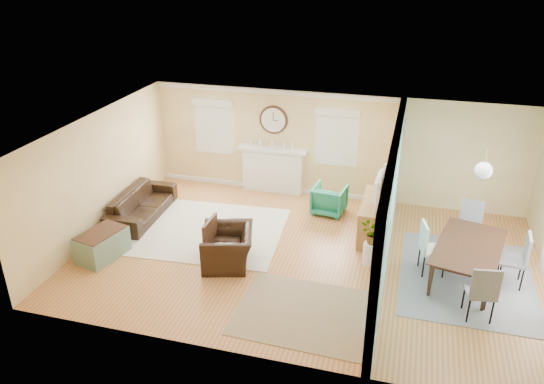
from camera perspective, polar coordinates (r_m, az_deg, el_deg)
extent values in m
plane|color=#AD6734|center=(10.71, 3.73, -6.97)|extent=(9.00, 9.00, 0.00)
cube|color=tan|center=(12.82, 6.70, 4.89)|extent=(9.00, 0.02, 2.60)
cube|color=tan|center=(7.56, -0.84, -10.15)|extent=(9.00, 0.02, 2.60)
cube|color=tan|center=(11.74, -18.10, 1.87)|extent=(0.02, 6.00, 2.60)
cube|color=white|center=(9.60, 4.15, 6.34)|extent=(9.00, 6.00, 0.02)
cube|color=tan|center=(11.22, 12.94, 1.42)|extent=(0.12, 3.20, 2.60)
cube|color=tan|center=(7.77, 11.06, -9.62)|extent=(0.12, 1.00, 2.60)
cube|color=tan|center=(8.49, 12.55, 1.80)|extent=(0.12, 1.80, 0.40)
cube|color=white|center=(9.85, 11.82, -3.16)|extent=(0.04, 0.12, 2.20)
cube|color=white|center=(8.30, 10.79, -8.81)|extent=(0.04, 0.12, 2.20)
cube|color=white|center=(8.57, 11.96, 0.62)|extent=(0.04, 1.92, 0.12)
cube|color=#7AD0C3|center=(9.94, 12.82, -1.71)|extent=(0.02, 6.00, 2.60)
cube|color=white|center=(13.27, 0.06, 2.29)|extent=(1.50, 0.24, 1.10)
cube|color=white|center=(13.04, 0.03, 4.60)|extent=(1.70, 0.30, 0.08)
cube|color=black|center=(13.38, 0.17, 2.25)|extent=(0.85, 0.02, 0.75)
cube|color=gold|center=(13.32, 0.05, 1.76)|extent=(0.85, 0.02, 0.62)
cylinder|color=#4C281A|center=(12.92, 0.17, 7.78)|extent=(0.70, 0.06, 0.70)
cylinder|color=silver|center=(12.88, 0.13, 7.73)|extent=(0.60, 0.01, 0.60)
cube|color=black|center=(12.85, 0.12, 8.15)|extent=(0.02, 0.01, 0.20)
cube|color=black|center=(12.86, 0.38, 7.71)|extent=(0.12, 0.01, 0.02)
cube|color=white|center=(13.49, -6.23, 7.04)|extent=(0.90, 0.03, 1.30)
cube|color=white|center=(13.46, -6.28, 7.00)|extent=(1.00, 0.04, 1.40)
cube|color=beige|center=(13.25, -6.47, 9.54)|extent=(1.05, 0.10, 0.18)
cube|color=white|center=(12.72, 6.97, 5.89)|extent=(0.90, 0.03, 1.30)
cube|color=white|center=(12.69, 6.95, 5.85)|extent=(1.00, 0.04, 1.40)
cube|color=beige|center=(12.46, 7.06, 8.54)|extent=(1.05, 0.10, 0.18)
cylinder|color=gold|center=(9.57, 22.02, 3.52)|extent=(0.02, 0.02, 0.30)
sphere|color=white|center=(9.66, 21.79, 2.14)|extent=(0.30, 0.30, 0.30)
cube|color=beige|center=(11.68, -6.67, -4.17)|extent=(3.29, 2.91, 0.02)
cube|color=#9B7F62|center=(9.22, 3.54, -12.83)|extent=(2.35, 1.94, 0.01)
cube|color=gray|center=(10.69, 20.14, -8.66)|extent=(2.40, 3.00, 0.01)
imported|color=black|center=(12.43, -13.84, -1.30)|extent=(0.93, 2.19, 0.63)
imported|color=black|center=(10.35, -4.78, -5.93)|extent=(1.23, 1.32, 0.72)
imported|color=#126E41|center=(12.32, 6.18, -0.80)|extent=(0.80, 0.82, 0.67)
cube|color=gray|center=(11.07, -17.81, -5.45)|extent=(0.81, 1.10, 0.55)
cube|color=#4C281A|center=(10.94, -18.00, -4.16)|extent=(0.77, 1.04, 0.02)
cube|color=olive|center=(11.51, 10.89, -2.72)|extent=(0.53, 1.59, 0.80)
cube|color=#4C281A|center=(11.03, 9.32, -2.98)|extent=(0.01, 0.42, 0.22)
cube|color=#4C281A|center=(11.16, 9.22, -4.21)|extent=(0.01, 0.42, 0.22)
cube|color=#4C281A|center=(11.46, 9.61, -1.90)|extent=(0.01, 0.42, 0.22)
cube|color=#4C281A|center=(11.58, 9.52, -3.10)|extent=(0.01, 0.42, 0.22)
cube|color=#4C281A|center=(11.89, 9.88, -0.90)|extent=(0.01, 0.42, 0.22)
cube|color=#4C281A|center=(12.00, 9.79, -2.06)|extent=(0.01, 0.42, 0.22)
imported|color=black|center=(11.20, 11.09, 0.60)|extent=(0.20, 1.15, 0.66)
cylinder|color=white|center=(10.53, 10.55, -6.54)|extent=(0.31, 0.31, 0.45)
imported|color=#337F33|center=(10.31, 10.75, -4.43)|extent=(0.52, 0.52, 0.44)
imported|color=#4C281A|center=(10.52, 20.41, -7.10)|extent=(1.52, 2.18, 0.70)
cube|color=gray|center=(11.44, 20.39, -3.63)|extent=(0.52, 0.52, 0.05)
cube|color=gray|center=(11.33, 20.59, -2.44)|extent=(0.45, 0.13, 0.54)
cylinder|color=black|center=(11.72, 21.18, -4.51)|extent=(0.03, 0.03, 0.45)
cylinder|color=black|center=(11.40, 21.00, -5.34)|extent=(0.03, 0.03, 0.45)
cylinder|color=black|center=(11.73, 19.43, -4.19)|extent=(0.03, 0.03, 0.45)
cylinder|color=black|center=(11.41, 19.20, -5.00)|extent=(0.03, 0.03, 0.45)
cube|color=gray|center=(9.48, 21.46, -9.97)|extent=(0.53, 0.53, 0.05)
cube|color=gray|center=(9.34, 21.72, -8.58)|extent=(0.46, 0.12, 0.55)
cylinder|color=black|center=(9.44, 20.35, -11.93)|extent=(0.03, 0.03, 0.46)
cylinder|color=black|center=(9.73, 19.89, -10.63)|extent=(0.03, 0.03, 0.46)
cylinder|color=black|center=(9.54, 22.57, -11.91)|extent=(0.03, 0.03, 0.46)
cylinder|color=black|center=(9.83, 22.04, -10.63)|extent=(0.03, 0.03, 0.46)
cube|color=white|center=(10.41, 16.91, -5.99)|extent=(0.55, 0.55, 0.05)
cube|color=white|center=(10.27, 17.10, -4.67)|extent=(0.15, 0.46, 0.55)
cylinder|color=black|center=(10.65, 15.54, -6.70)|extent=(0.03, 0.03, 0.46)
cylinder|color=black|center=(10.74, 17.48, -6.68)|extent=(0.03, 0.03, 0.46)
cylinder|color=black|center=(10.34, 15.96, -7.77)|extent=(0.03, 0.03, 0.46)
cylinder|color=black|center=(10.44, 17.96, -7.74)|extent=(0.03, 0.03, 0.46)
cube|color=gray|center=(10.57, 24.46, -6.74)|extent=(0.50, 0.50, 0.05)
cube|color=gray|center=(10.44, 24.72, -5.45)|extent=(0.09, 0.46, 0.55)
cylinder|color=black|center=(10.57, 25.26, -8.60)|extent=(0.03, 0.03, 0.46)
cylinder|color=black|center=(10.52, 23.24, -8.35)|extent=(0.03, 0.03, 0.46)
cylinder|color=black|center=(10.89, 25.15, -7.57)|extent=(0.03, 0.03, 0.46)
cylinder|color=black|center=(10.84, 23.20, -7.31)|extent=(0.03, 0.03, 0.46)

